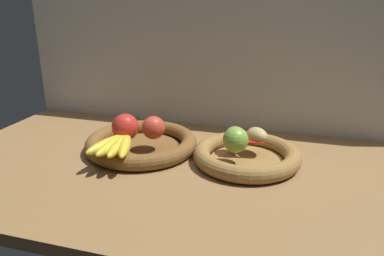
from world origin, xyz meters
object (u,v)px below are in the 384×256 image
fruit_bowl_right (247,156)px  chili_pepper (248,143)px  apple_red_right (153,128)px  banana_bunch_front (117,144)px  potato_oblong (236,135)px  potato_back (257,135)px  fruit_bowl_left (141,143)px  lime_near (236,140)px  apple_red_front (125,127)px

fruit_bowl_right → chili_pepper: 3.59cm
apple_red_right → banana_bunch_front: bearing=-122.3°
banana_bunch_front → potato_oblong: size_ratio=2.59×
potato_oblong → potato_back: bearing=15.9°
fruit_bowl_left → banana_bunch_front: (-1.91, -11.54, 3.95)cm
potato_back → lime_near: lime_near is taller
apple_red_right → lime_near: 24.28cm
apple_red_front → potato_oblong: (30.43, 6.90, -1.56)cm
lime_near → potato_oblong: bearing=98.6°
potato_oblong → chili_pepper: (3.75, -1.59, -1.31)cm
apple_red_right → lime_near: size_ratio=0.99×
chili_pepper → apple_red_front: bearing=-175.7°
potato_back → apple_red_right: bearing=-168.5°
fruit_bowl_left → lime_near: lime_near is taller
apple_red_front → banana_bunch_front: 7.85cm
potato_back → lime_near: 9.59cm
fruit_bowl_right → potato_back: 6.66cm
apple_red_front → chili_pepper: (34.18, 5.31, -2.87)cm
chili_pepper → lime_near: bearing=-122.5°
fruit_bowl_right → apple_red_front: bearing=-173.1°
fruit_bowl_left → apple_red_front: apple_red_front is taller
apple_red_front → lime_near: size_ratio=1.13×
lime_near → fruit_bowl_right: bearing=56.3°
apple_red_front → lime_near: 31.46cm
apple_red_right → banana_bunch_front: (-6.38, -10.11, -1.82)cm
apple_red_right → chili_pepper: size_ratio=0.60×
apple_red_right → banana_bunch_front: size_ratio=0.39×
fruit_bowl_left → banana_bunch_front: size_ratio=1.93×
lime_near → potato_back: bearing=61.0°
fruit_bowl_right → apple_red_front: apple_red_front is taller
potato_oblong → potato_back: potato_oblong is taller
fruit_bowl_right → banana_bunch_front: size_ratio=1.72×
fruit_bowl_left → potato_oblong: 28.13cm
lime_near → chili_pepper: 6.29cm
apple_red_front → lime_near: apple_red_front is taller
apple_red_front → banana_bunch_front: size_ratio=0.45×
lime_near → chili_pepper: bearing=61.9°
apple_red_front → potato_back: apple_red_front is taller
banana_bunch_front → lime_near: size_ratio=2.51×
banana_bunch_front → apple_red_right: bearing=57.7°
fruit_bowl_right → apple_red_right: 27.40cm
fruit_bowl_left → apple_red_right: (4.47, -1.43, 5.77)cm
potato_oblong → chili_pepper: size_ratio=0.58×
apple_red_right → apple_red_front: apple_red_front is taller
apple_red_right → apple_red_front: 7.79cm
apple_red_right → chili_pepper: apple_red_right is taller
potato_oblong → chili_pepper: bearing=-23.0°
apple_red_front → potato_oblong: size_ratio=1.17×
banana_bunch_front → lime_near: bearing=14.1°
fruit_bowl_right → apple_red_front: size_ratio=3.82×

